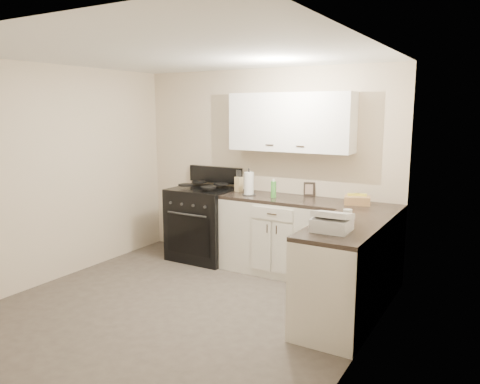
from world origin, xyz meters
The scene contains 21 objects.
floor centered at (0.00, 0.00, 0.00)m, with size 3.60×3.60×0.00m, color #473F38.
ceiling centered at (0.00, 0.00, 2.50)m, with size 3.60×3.60×0.00m, color white.
wall_back centered at (0.00, 1.80, 1.25)m, with size 3.60×3.60×0.00m, color beige.
wall_right centered at (1.80, 0.00, 1.25)m, with size 3.60×3.60×0.00m, color beige.
wall_left centered at (-1.80, 0.00, 1.25)m, with size 3.60×3.60×0.00m, color beige.
wall_front centered at (0.00, -1.80, 1.25)m, with size 3.60×3.60×0.00m, color beige.
base_cabinets_back centered at (0.43, 1.50, 0.45)m, with size 1.55×0.60×0.90m, color silver.
base_cabinets_right centered at (1.50, 0.85, 0.45)m, with size 0.60×1.90×0.90m, color silver.
countertop_back centered at (0.43, 1.50, 0.92)m, with size 1.55×0.60×0.04m, color black.
countertop_right centered at (1.50, 0.85, 0.92)m, with size 0.60×1.90×0.04m, color black.
upper_cabinets centered at (0.43, 1.65, 1.84)m, with size 1.55×0.30×0.70m, color white.
stove centered at (-0.74, 1.48, 0.46)m, with size 0.83×0.71×1.00m, color black.
knife_block centered at (-0.27, 1.60, 1.03)m, with size 0.09×0.08×0.19m, color #D5BC83.
paper_towel centered at (-0.03, 1.45, 1.08)m, with size 0.12×0.12×0.29m, color white.
soap_bottle centered at (0.31, 1.45, 1.04)m, with size 0.07×0.07×0.20m, color green.
picture_frame centered at (0.64, 1.76, 1.03)m, with size 0.14×0.02×0.17m, color black.
wicker_basket centered at (1.31, 1.55, 0.99)m, with size 0.28×0.19×0.09m, color tan.
countertop_grill centered at (1.45, 0.28, 1.00)m, with size 0.31×0.29×0.12m, color silver.
glass_jar centered at (1.50, 0.60, 1.01)m, with size 0.08×0.08×0.14m, color silver.
oven_mitt_near centered at (1.18, 0.36, 0.43)m, with size 0.02×0.16×0.27m, color black.
oven_mitt_far centered at (1.18, 0.50, 0.53)m, with size 0.02×0.14×0.24m, color black.
Camera 1 is at (2.77, -3.55, 1.99)m, focal length 35.00 mm.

